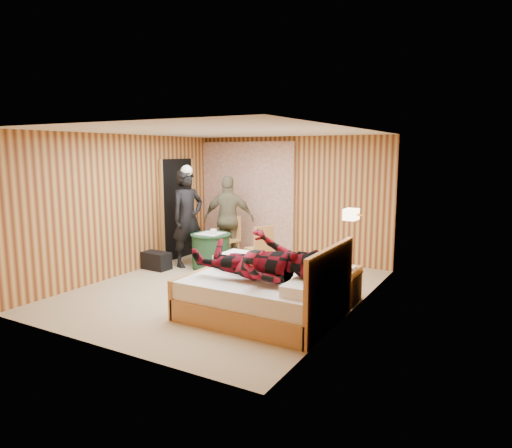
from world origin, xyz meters
The scene contains 23 objects.
floor centered at (0.00, 0.00, 0.00)m, with size 4.20×5.00×0.01m, color tan.
ceiling centered at (0.00, 0.00, 2.50)m, with size 4.20×5.00×0.01m, color white.
wall_back centered at (0.00, 2.50, 1.25)m, with size 4.20×0.02×2.50m, color tan.
wall_left centered at (-2.10, 0.00, 1.25)m, with size 0.02×5.00×2.50m, color tan.
wall_right centered at (2.10, 0.00, 1.25)m, with size 0.02×5.00×2.50m, color tan.
curtain centered at (-1.00, 2.43, 1.20)m, with size 2.20×0.08×2.40m, color beige.
doorway centered at (-2.06, 1.40, 1.02)m, with size 0.06×0.90×2.05m, color black.
wall_lamp centered at (1.92, 0.45, 1.30)m, with size 0.26×0.24×0.16m.
bed centered at (1.13, -0.70, 0.30)m, with size 1.97×1.53×1.05m.
nightstand centered at (1.88, 0.36, 0.27)m, with size 0.40×0.54×0.52m.
round_table centered at (-0.98, 1.04, 0.34)m, with size 0.76×0.76×0.67m.
chair_far centered at (-0.96, 1.65, 0.54)m, with size 0.51×0.51×0.93m.
chair_near centered at (0.02, 1.20, 0.51)m, with size 0.54×0.54×0.88m.
duffel_bag centered at (-1.85, 0.46, 0.16)m, with size 0.57×0.31×0.33m, color black.
sneaker_left centered at (-0.51, 0.32, 0.07)m, with size 0.30×0.12×0.13m, color white.
sneaker_right centered at (-0.28, 0.44, 0.07)m, with size 0.30×0.12×0.13m, color white.
woman_standing centered at (-1.46, 0.98, 0.93)m, with size 0.68×0.45×1.87m, color black.
man_at_table centered at (-0.98, 1.67, 0.86)m, with size 1.01×0.42×1.72m, color brown.
man_on_bed centered at (1.15, -0.92, 0.96)m, with size 1.77×0.67×0.86m, color maroon.
book_lower centered at (1.88, 0.31, 0.53)m, with size 0.17×0.22×0.02m, color white.
book_upper centered at (1.88, 0.31, 0.55)m, with size 0.16×0.22×0.02m, color white.
cup_nightstand centered at (1.88, 0.49, 0.57)m, with size 0.10×0.10×0.09m, color white.
cup_table centered at (-0.88, 0.99, 0.72)m, with size 0.12×0.12×0.10m, color white.
Camera 1 is at (3.94, -5.89, 2.19)m, focal length 32.00 mm.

